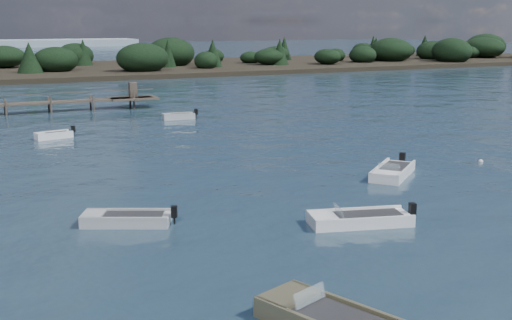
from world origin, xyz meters
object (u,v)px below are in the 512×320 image
dinghy_mid_white_a (359,221)px  dinghy_mid_white_b (393,173)px  tender_far_grey_b (179,117)px  tender_far_white (54,136)px  dinghy_mid_grey (126,221)px

dinghy_mid_white_a → dinghy_mid_white_b: (7.13, 7.06, 0.01)m
tender_far_grey_b → dinghy_mid_white_b: 27.69m
tender_far_grey_b → tender_far_white: bearing=-155.5°
dinghy_mid_white_b → tender_far_white: (-16.74, 21.74, -0.01)m
tender_far_grey_b → dinghy_mid_white_b: size_ratio=0.72×
dinghy_mid_white_a → dinghy_mid_white_b: dinghy_mid_white_b is taller
tender_far_white → dinghy_mid_white_b: bearing=-52.4°
dinghy_mid_white_a → tender_far_grey_b: size_ratio=1.50×
dinghy_mid_white_a → dinghy_mid_white_b: bearing=44.7°
tender_far_white → dinghy_mid_grey: dinghy_mid_grey is taller
dinghy_mid_grey → tender_far_white: bearing=89.8°
dinghy_mid_white_b → dinghy_mid_grey: (-16.84, -2.52, -0.02)m
dinghy_mid_white_a → tender_far_grey_b: (2.61, 34.37, 0.01)m
dinghy_mid_white_b → tender_far_grey_b: bearing=99.4°
dinghy_mid_white_a → dinghy_mid_white_b: size_ratio=1.08×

